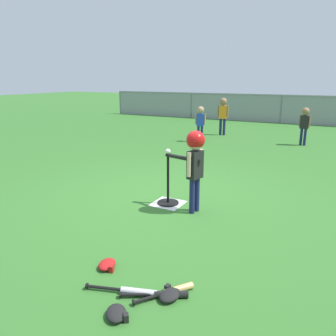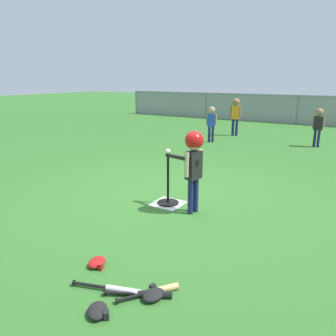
{
  "view_description": "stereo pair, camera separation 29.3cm",
  "coord_description": "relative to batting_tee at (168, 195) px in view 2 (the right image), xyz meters",
  "views": [
    {
      "loc": [
        2.38,
        -4.44,
        1.82
      ],
      "look_at": [
        0.19,
        -0.29,
        0.55
      ],
      "focal_mm": 35.9,
      "sensor_mm": 36.0,
      "label": 1
    },
    {
      "loc": [
        2.64,
        -4.29,
        1.82
      ],
      "look_at": [
        0.19,
        -0.29,
        0.55
      ],
      "focal_mm": 35.9,
      "sensor_mm": 36.0,
      "label": 2
    }
  ],
  "objects": [
    {
      "name": "spare_bat_silver",
      "position": [
        0.73,
        -2.06,
        -0.1
      ],
      "size": [
        0.63,
        0.25,
        0.06
      ],
      "color": "silver",
      "rests_on": "ground_plane"
    },
    {
      "name": "glove_tossed_aside",
      "position": [
        1.05,
        -1.96,
        -0.09
      ],
      "size": [
        0.19,
        0.24,
        0.07
      ],
      "color": "black",
      "rests_on": "ground_plane"
    },
    {
      "name": "batter_child",
      "position": [
        0.46,
        -0.11,
        0.69
      ],
      "size": [
        0.63,
        0.32,
        1.15
      ],
      "color": "#191E4C",
      "rests_on": "ground_plane"
    },
    {
      "name": "ground_plane",
      "position": [
        -0.19,
        0.29,
        -0.13
      ],
      "size": [
        60.0,
        60.0,
        0.0
      ],
      "primitive_type": "plane",
      "color": "#336B28"
    },
    {
      "name": "glove_by_plate",
      "position": [
        0.29,
        -1.83,
        -0.09
      ],
      "size": [
        0.22,
        0.26,
        0.07
      ],
      "color": "#B21919",
      "rests_on": "ground_plane"
    },
    {
      "name": "fielder_near_right",
      "position": [
        -1.32,
        6.29,
        0.64
      ],
      "size": [
        0.35,
        0.24,
        1.19
      ],
      "color": "#191E4C",
      "rests_on": "ground_plane"
    },
    {
      "name": "baseball_on_tee",
      "position": [
        0.0,
        -0.0,
        0.67
      ],
      "size": [
        0.07,
        0.07,
        0.07
      ],
      "primitive_type": "sphere",
      "color": "white",
      "rests_on": "batting_tee"
    },
    {
      "name": "fielder_deep_left",
      "position": [
        1.21,
        5.69,
        0.54
      ],
      "size": [
        0.3,
        0.21,
        1.04
      ],
      "color": "#191E4C",
      "rests_on": "ground_plane"
    },
    {
      "name": "home_plate",
      "position": [
        0.0,
        -0.0,
        -0.12
      ],
      "size": [
        0.44,
        0.44,
        0.01
      ],
      "primitive_type": "cube",
      "color": "white",
      "rests_on": "ground_plane"
    },
    {
      "name": "batting_tee",
      "position": [
        0.0,
        0.0,
        0.0
      ],
      "size": [
        0.32,
        0.32,
        0.76
      ],
      "color": "black",
      "rests_on": "ground_plane"
    },
    {
      "name": "spare_bat_wood",
      "position": [
        1.04,
        -1.9,
        -0.1
      ],
      "size": [
        0.38,
        0.48,
        0.06
      ],
      "color": "#DBB266",
      "rests_on": "ground_plane"
    },
    {
      "name": "glove_near_bats",
      "position": [
        0.79,
        -2.36,
        -0.09
      ],
      "size": [
        0.26,
        0.27,
        0.07
      ],
      "color": "black",
      "rests_on": "ground_plane"
    },
    {
      "name": "outfield_fence",
      "position": [
        -0.19,
        10.22,
        0.49
      ],
      "size": [
        16.06,
        0.06,
        1.15
      ],
      "color": "slate",
      "rests_on": "ground_plane"
    },
    {
      "name": "spare_bat_black",
      "position": [
        1.0,
        -1.98,
        -0.1
      ],
      "size": [
        0.54,
        0.33,
        0.06
      ],
      "color": "black",
      "rests_on": "ground_plane"
    },
    {
      "name": "fielder_deep_center",
      "position": [
        -1.51,
        4.85,
        0.53
      ],
      "size": [
        0.29,
        0.2,
        1.02
      ],
      "color": "#191E4C",
      "rests_on": "ground_plane"
    }
  ]
}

